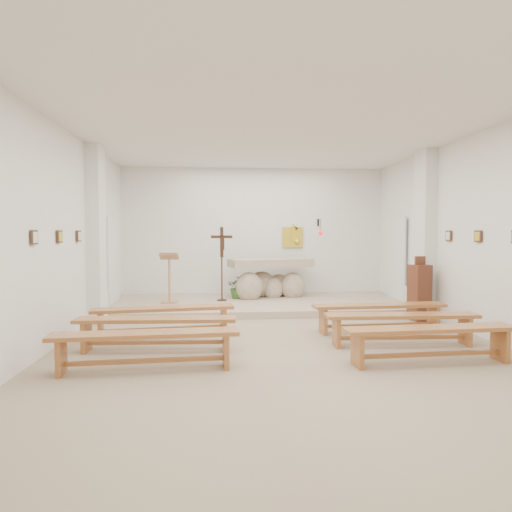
{
  "coord_description": "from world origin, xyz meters",
  "views": [
    {
      "loc": [
        -0.97,
        -7.25,
        1.79
      ],
      "look_at": [
        -0.23,
        1.6,
        1.32
      ],
      "focal_mm": 32.0,
      "sensor_mm": 36.0,
      "label": 1
    }
  ],
  "objects": [
    {
      "name": "bench_right_second",
      "position": [
        1.9,
        -0.37,
        0.38
      ],
      "size": [
        2.41,
        0.45,
        0.51
      ],
      "rotation": [
        0.0,
        0.0,
        -0.03
      ],
      "color": "#A45E2F",
      "rests_on": "ground"
    },
    {
      "name": "altar",
      "position": [
        0.33,
        4.15,
        0.56
      ],
      "size": [
        2.18,
        1.23,
        1.06
      ],
      "rotation": [
        0.0,
        0.0,
        0.22
      ],
      "color": "beige",
      "rests_on": "sanctuary_platform"
    },
    {
      "name": "wall_right",
      "position": [
        3.49,
        0.0,
        1.75
      ],
      "size": [
        0.02,
        10.0,
        3.5
      ],
      "primitive_type": "cube",
      "color": "white",
      "rests_on": "ground"
    },
    {
      "name": "lectern",
      "position": [
        -2.1,
        3.39,
        0.74
      ],
      "size": [
        0.43,
        0.37,
        1.2
      ],
      "rotation": [
        0.0,
        0.0,
        -0.0
      ],
      "color": "tan",
      "rests_on": "sanctuary_platform"
    },
    {
      "name": "pilaster_left",
      "position": [
        -3.37,
        2.0,
        1.75
      ],
      "size": [
        0.26,
        0.55,
        3.5
      ],
      "primitive_type": "cube",
      "color": "white",
      "rests_on": "ground"
    },
    {
      "name": "radiator_right",
      "position": [
        3.43,
        2.7,
        0.27
      ],
      "size": [
        0.1,
        0.85,
        0.52
      ],
      "primitive_type": "cube",
      "color": "silver",
      "rests_on": "ground"
    },
    {
      "name": "wall_left",
      "position": [
        -3.49,
        0.0,
        1.75
      ],
      "size": [
        0.02,
        10.0,
        3.5
      ],
      "primitive_type": "cube",
      "color": "white",
      "rests_on": "ground"
    },
    {
      "name": "station_frame_left_rear",
      "position": [
        -3.47,
        1.2,
        1.72
      ],
      "size": [
        0.03,
        0.2,
        0.2
      ],
      "primitive_type": "cube",
      "color": "#432A1D",
      "rests_on": "wall_left"
    },
    {
      "name": "radiator_left",
      "position": [
        -3.43,
        2.7,
        0.27
      ],
      "size": [
        0.1,
        0.85,
        0.52
      ],
      "primitive_type": "cube",
      "color": "silver",
      "rests_on": "ground"
    },
    {
      "name": "wall_back",
      "position": [
        0.0,
        4.99,
        1.75
      ],
      "size": [
        7.0,
        0.02,
        3.5
      ],
      "primitive_type": "cube",
      "color": "white",
      "rests_on": "ground"
    },
    {
      "name": "pilaster_right",
      "position": [
        3.37,
        2.0,
        1.75
      ],
      "size": [
        0.26,
        0.55,
        3.5
      ],
      "primitive_type": "cube",
      "color": "white",
      "rests_on": "ground"
    },
    {
      "name": "station_frame_left_mid",
      "position": [
        -3.47,
        0.2,
        1.72
      ],
      "size": [
        0.03,
        0.2,
        0.2
      ],
      "primitive_type": "cube",
      "color": "#432A1D",
      "rests_on": "wall_left"
    },
    {
      "name": "bench_left_third",
      "position": [
        -1.9,
        -1.36,
        0.38
      ],
      "size": [
        2.42,
        0.54,
        0.51
      ],
      "rotation": [
        0.0,
        0.0,
        0.07
      ],
      "color": "#A45E2F",
      "rests_on": "ground"
    },
    {
      "name": "crucifix_stand",
      "position": [
        -0.88,
        3.62,
        1.17
      ],
      "size": [
        0.52,
        0.23,
        1.77
      ],
      "rotation": [
        0.0,
        0.0,
        0.36
      ],
      "color": "#371F11",
      "rests_on": "sanctuary_platform"
    },
    {
      "name": "gold_wall_relief",
      "position": [
        1.05,
        4.96,
        1.65
      ],
      "size": [
        0.55,
        0.04,
        0.55
      ],
      "primitive_type": "cube",
      "color": "yellow",
      "rests_on": "wall_back"
    },
    {
      "name": "station_frame_right_rear",
      "position": [
        3.47,
        1.2,
        1.72
      ],
      "size": [
        0.03,
        0.2,
        0.2
      ],
      "primitive_type": "cube",
      "color": "#432A1D",
      "rests_on": "wall_right"
    },
    {
      "name": "bench_left_second",
      "position": [
        -1.9,
        -0.37,
        0.38
      ],
      "size": [
        2.41,
        0.49,
        0.51
      ],
      "rotation": [
        0.0,
        0.0,
        -0.04
      ],
      "color": "#A45E2F",
      "rests_on": "ground"
    },
    {
      "name": "ceiling",
      "position": [
        0.0,
        0.0,
        3.49
      ],
      "size": [
        7.0,
        10.0,
        0.02
      ],
      "primitive_type": "cube",
      "color": "silver",
      "rests_on": "wall_back"
    },
    {
      "name": "ground",
      "position": [
        0.0,
        0.0,
        0.0
      ],
      "size": [
        7.0,
        10.0,
        0.0
      ],
      "primitive_type": "cube",
      "color": "tan",
      "rests_on": "ground"
    },
    {
      "name": "bench_right_third",
      "position": [
        1.9,
        -1.36,
        0.38
      ],
      "size": [
        2.41,
        0.51,
        0.51
      ],
      "rotation": [
        0.0,
        0.0,
        0.06
      ],
      "color": "#A45E2F",
      "rests_on": "ground"
    },
    {
      "name": "station_frame_right_mid",
      "position": [
        3.47,
        0.2,
        1.72
      ],
      "size": [
        0.03,
        0.2,
        0.2
      ],
      "primitive_type": "cube",
      "color": "#432A1D",
      "rests_on": "wall_right"
    },
    {
      "name": "donation_pedestal",
      "position": [
        3.1,
        1.62,
        0.58
      ],
      "size": [
        0.42,
        0.42,
        1.31
      ],
      "rotation": [
        0.0,
        0.0,
        0.22
      ],
      "color": "#5A2A19",
      "rests_on": "ground"
    },
    {
      "name": "sanctuary_platform",
      "position": [
        0.0,
        3.5,
        0.07
      ],
      "size": [
        6.98,
        3.0,
        0.15
      ],
      "primitive_type": "cube",
      "color": "#C7B199",
      "rests_on": "ground"
    },
    {
      "name": "station_frame_left_front",
      "position": [
        -3.47,
        -0.8,
        1.72
      ],
      "size": [
        0.03,
        0.2,
        0.2
      ],
      "primitive_type": "cube",
      "color": "#432A1D",
      "rests_on": "wall_left"
    },
    {
      "name": "bench_right_front",
      "position": [
        1.9,
        0.61,
        0.38
      ],
      "size": [
        2.41,
        0.5,
        0.51
      ],
      "rotation": [
        0.0,
        0.0,
        0.05
      ],
      "color": "#A45E2F",
      "rests_on": "ground"
    },
    {
      "name": "sanctuary_lamp",
      "position": [
        1.75,
        4.71,
        1.81
      ],
      "size": [
        0.11,
        0.36,
        0.44
      ],
      "color": "black",
      "rests_on": "wall_back"
    },
    {
      "name": "potted_plant",
      "position": [
        -0.48,
        3.96,
        0.43
      ],
      "size": [
        0.51,
        0.44,
        0.57
      ],
      "primitive_type": "imported",
      "rotation": [
        0.0,
        0.0,
        0.0
      ],
      "color": "#366126",
      "rests_on": "sanctuary_platform"
    },
    {
      "name": "bench_left_front",
      "position": [
        -1.9,
        0.61,
        0.38
      ],
      "size": [
        2.43,
        0.7,
        0.51
      ],
      "rotation": [
        0.0,
        0.0,
        0.13
      ],
      "color": "#A45E2F",
      "rests_on": "ground"
    }
  ]
}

